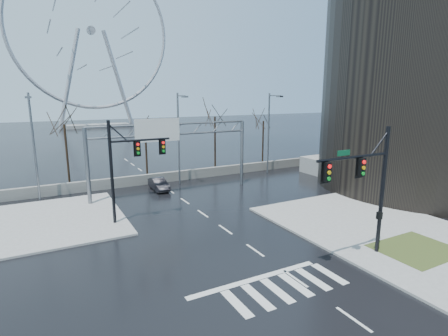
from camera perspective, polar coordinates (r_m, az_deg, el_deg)
ground at (r=23.16m, az=5.09°, el=-13.23°), size 260.00×260.00×0.00m
sidewalk_right_ext at (r=30.68m, az=18.91°, el=-7.28°), size 12.00×10.00×0.15m
sidewalk_far at (r=31.02m, az=-25.77°, el=-7.63°), size 10.00×12.00×0.15m
grass_strip at (r=25.97m, az=28.89°, el=-11.50°), size 5.00×4.00×0.02m
tower_podium at (r=48.75m, az=29.17°, el=-0.04°), size 22.00×18.00×2.00m
barrier_wall at (r=40.30m, az=-10.68°, el=-1.60°), size 52.00×0.50×1.10m
signal_mast_near at (r=22.04m, az=22.53°, el=-1.99°), size 5.52×0.41×8.00m
signal_mast_far at (r=27.49m, az=-15.64°, el=1.01°), size 4.72×0.41×8.00m
sign_gantry at (r=34.62m, az=-9.01°, el=4.06°), size 16.36×0.40×7.60m
streetlight_left at (r=35.83m, az=-28.71°, el=4.15°), size 0.50×2.55×10.00m
streetlight_mid at (r=38.33m, az=-7.28°, el=5.92°), size 0.50×2.55×10.00m
streetlight_right at (r=44.06m, az=7.54°, el=6.68°), size 0.50×2.55×10.00m
tree_left at (r=41.21m, az=-24.55°, el=5.49°), size 3.75×3.75×7.50m
tree_center at (r=43.78m, az=-12.71°, el=5.52°), size 3.25×3.25×6.50m
tree_right at (r=46.00m, az=-1.49°, el=7.41°), size 3.90×3.90×7.80m
tree_far_right at (r=50.57m, az=6.43°, el=6.83°), size 3.40×3.40×6.80m
ferris_wheel at (r=114.84m, az=-20.83°, el=19.34°), size 45.00×6.00×50.91m
car at (r=37.23m, az=-10.59°, el=-2.60°), size 1.33×3.79×1.25m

